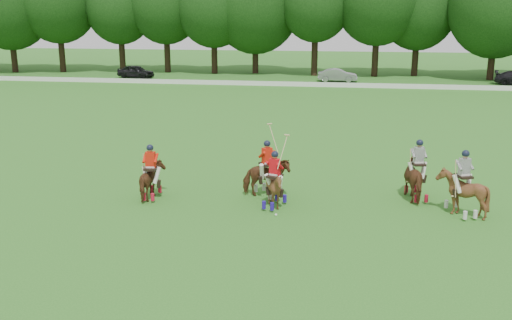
% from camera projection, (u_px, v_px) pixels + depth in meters
% --- Properties ---
extents(ground, '(180.00, 180.00, 0.00)m').
position_uv_depth(ground, '(219.00, 234.00, 18.30)').
color(ground, '#296D1F').
rests_on(ground, ground).
extents(tree_line, '(117.98, 14.32, 14.75)m').
position_uv_depth(tree_line, '(319.00, 0.00, 62.09)').
color(tree_line, black).
rests_on(tree_line, ground).
extents(boundary_rail, '(120.00, 0.10, 0.44)m').
position_uv_depth(boundary_rail, '(308.00, 84.00, 54.55)').
color(boundary_rail, white).
rests_on(boundary_rail, ground).
extents(car_left, '(4.32, 2.49, 1.38)m').
position_uv_depth(car_left, '(136.00, 71.00, 61.69)').
color(car_left, black).
rests_on(car_left, ground).
extents(car_mid, '(3.99, 1.39, 1.32)m').
position_uv_depth(car_mid, '(338.00, 75.00, 58.31)').
color(car_mid, gray).
rests_on(car_mid, ground).
extents(polo_red_a, '(1.02, 1.66, 2.11)m').
position_uv_depth(polo_red_a, '(151.00, 180.00, 21.62)').
color(polo_red_a, '#512915').
rests_on(polo_red_a, ground).
extents(polo_red_b, '(1.95, 1.92, 2.76)m').
position_uv_depth(polo_red_b, '(267.00, 177.00, 21.81)').
color(polo_red_b, '#512915').
rests_on(polo_red_b, ground).
extents(polo_red_c, '(1.47, 1.56, 2.65)m').
position_uv_depth(polo_red_c, '(275.00, 188.00, 20.60)').
color(polo_red_c, '#512915').
rests_on(polo_red_c, ground).
extents(polo_stripe_a, '(1.25, 2.05, 2.32)m').
position_uv_depth(polo_stripe_a, '(417.00, 178.00, 21.50)').
color(polo_stripe_a, '#512915').
rests_on(polo_stripe_a, ground).
extents(polo_stripe_b, '(1.78, 1.87, 2.34)m').
position_uv_depth(polo_stripe_b, '(462.00, 192.00, 19.80)').
color(polo_stripe_b, '#512915').
rests_on(polo_stripe_b, ground).
extents(polo_ball, '(0.09, 0.09, 0.09)m').
position_uv_depth(polo_ball, '(276.00, 215.00, 19.90)').
color(polo_ball, white).
rests_on(polo_ball, ground).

